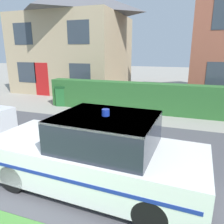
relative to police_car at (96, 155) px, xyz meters
The scene contains 5 objects.
road_strip 2.06m from the police_car, 127.31° to the left, with size 28.00×5.64×0.01m, color #4C4C51.
garden_hedge 6.23m from the police_car, 90.68° to the left, with size 9.93×0.70×1.39m, color #2D662D.
police_car is the anchor object (origin of this frame).
house_left 13.16m from the police_car, 120.15° to the left, with size 7.42×6.44×7.18m.
wheelie_bin 7.67m from the police_car, 126.59° to the left, with size 0.81×0.85×1.07m.
Camera 1 is at (2.86, -1.68, 2.82)m, focal length 35.00 mm.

